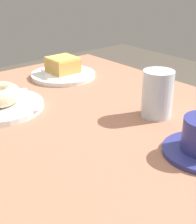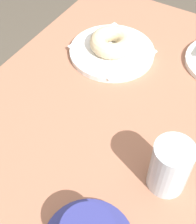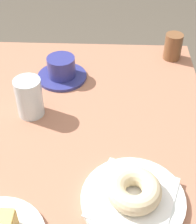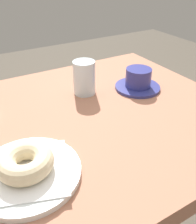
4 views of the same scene
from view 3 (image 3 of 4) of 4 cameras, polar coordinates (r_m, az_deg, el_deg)
name	(u,v)px [view 3 (image 3 of 4)]	position (r m, az deg, el deg)	size (l,w,h in m)	color
table	(74,162)	(0.91, -4.01, -8.46)	(0.92, 0.70, 0.76)	#A76C52
plate_sugar_ring	(133,199)	(0.71, 5.89, -14.36)	(0.21, 0.21, 0.01)	white
napkin_sugar_ring	(133,197)	(0.71, 5.94, -13.98)	(0.16, 0.16, 0.00)	white
donut_sugar_ring	(134,190)	(0.69, 6.06, -12.96)	(0.11, 0.11, 0.04)	beige
water_glass	(29,97)	(0.88, -11.49, 2.42)	(0.07, 0.07, 0.11)	silver
coffee_cup	(62,70)	(1.02, -6.15, 7.10)	(0.15, 0.15, 0.07)	navy
sugar_jar	(173,47)	(1.13, 12.51, 10.70)	(0.06, 0.06, 0.08)	brown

